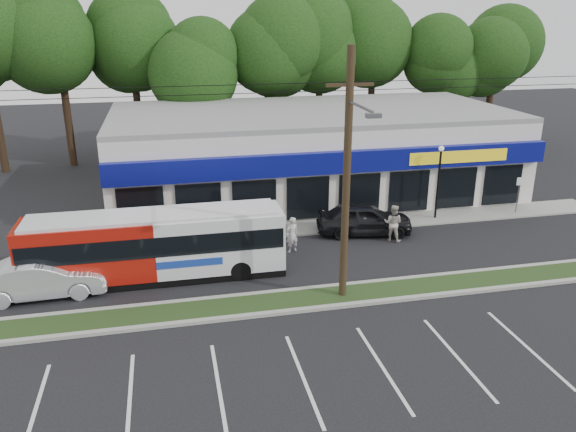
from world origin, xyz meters
The scene contains 15 objects.
ground centered at (0.00, 0.00, 0.00)m, with size 120.00×120.00×0.00m, color black.
grass_strip centered at (0.00, 1.00, 0.06)m, with size 40.00×1.60×0.12m, color #263C18.
curb_south centered at (0.00, 0.15, 0.07)m, with size 40.00×0.25×0.14m, color #9E9E93.
curb_north centered at (0.00, 1.85, 0.07)m, with size 40.00×0.25×0.14m, color #9E9E93.
sidewalk centered at (5.00, 9.00, 0.05)m, with size 32.00×2.20×0.10m, color #9E9E93.
strip_mall centered at (5.50, 15.91, 2.65)m, with size 25.00×12.55×5.30m.
utility_pole centered at (2.83, 0.93, 5.41)m, with size 50.00×2.77×10.00m.
lamp_post centered at (11.00, 8.80, 2.67)m, with size 0.30×0.30×4.25m.
sign_post centered at (16.00, 8.57, 1.56)m, with size 0.45×0.10×2.23m.
tree_line centered at (4.00, 26.00, 8.42)m, with size 46.76×6.76×11.83m.
metrobus centered at (-4.42, 4.50, 1.59)m, with size 11.17×2.42×3.00m.
car_dark centered at (6.27, 7.54, 0.85)m, with size 2.01×4.99×1.70m, color black.
car_silver centered at (-9.00, 3.73, 0.82)m, with size 1.74×4.99×1.64m, color #B7BBC0.
pedestrian_a centered at (2.00, 6.00, 0.90)m, with size 0.66×0.43×1.80m, color silver.
pedestrian_b centered at (7.36, 6.29, 0.97)m, with size 0.94×0.73×1.93m, color #BCB4A9.
Camera 1 is at (-3.64, -18.72, 11.00)m, focal length 35.00 mm.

